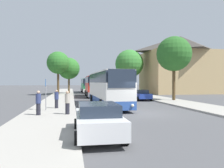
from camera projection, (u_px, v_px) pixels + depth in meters
name	position (u px, v px, depth m)	size (l,w,h in m)	color
ground_plane	(141.00, 114.00, 16.96)	(300.00, 300.00, 0.00)	#4C4C4F
sidewalk_left	(48.00, 115.00, 15.68)	(4.00, 120.00, 0.15)	#A39E93
sidewalk_right	(221.00, 111.00, 18.24)	(4.00, 120.00, 0.15)	#A39E93
building_right_background	(181.00, 65.00, 48.42)	(15.38, 11.96, 12.63)	tan
bus_front	(108.00, 88.00, 22.29)	(2.91, 11.76, 3.49)	#2D519E
bus_middle	(94.00, 86.00, 36.59)	(3.02, 10.51, 3.39)	gray
bus_rear	(87.00, 85.00, 51.14)	(2.82, 11.31, 3.23)	silver
parked_car_left_curb	(98.00, 119.00, 9.75)	(2.14, 4.60, 1.53)	silver
parked_car_right_near	(141.00, 95.00, 29.62)	(2.07, 4.45, 1.42)	#233D9E
parked_car_right_far	(119.00, 91.00, 41.91)	(2.13, 4.15, 1.39)	red
bus_stop_sign	(46.00, 91.00, 17.96)	(0.08, 0.45, 2.62)	gray
pedestrian_waiting_near	(38.00, 103.00, 15.33)	(0.36, 0.36, 1.72)	#23232D
pedestrian_waiting_far	(57.00, 99.00, 19.39)	(0.36, 0.36, 1.63)	#23232D
pedestrian_walking_back	(67.00, 102.00, 15.74)	(0.36, 0.36, 1.69)	#23232D
tree_left_near	(58.00, 63.00, 40.48)	(4.16, 4.16, 7.98)	#513D23
tree_left_far	(69.00, 69.00, 44.71)	(4.40, 4.40, 7.30)	brown
tree_right_near	(129.00, 64.00, 47.19)	(6.11, 6.11, 9.31)	#47331E
tree_right_mid	(174.00, 54.00, 28.00)	(4.46, 4.46, 8.17)	#513D23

